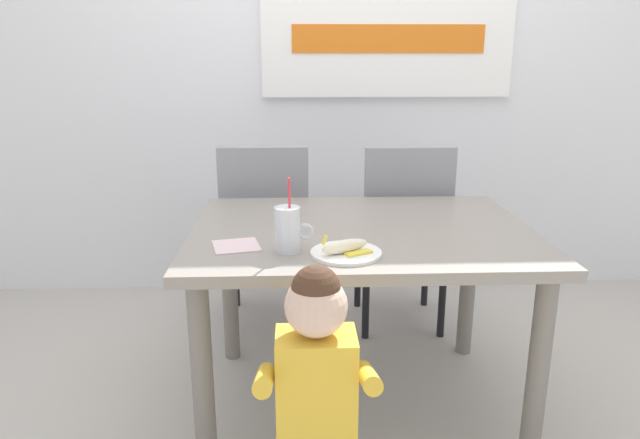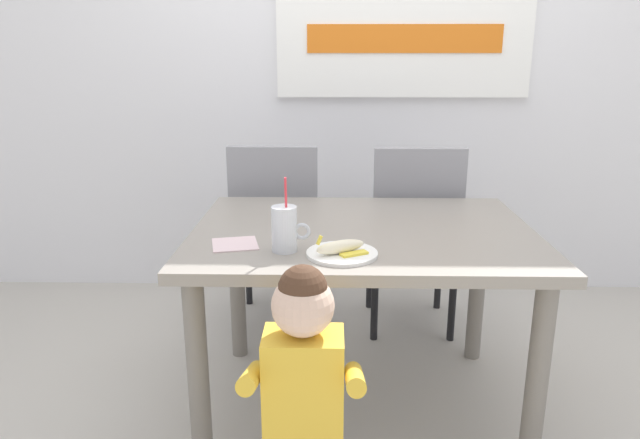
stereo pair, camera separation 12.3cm
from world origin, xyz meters
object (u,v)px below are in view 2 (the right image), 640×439
(peeled_banana, at_px, (341,247))
(milk_cup, at_px, (285,231))
(dining_chair_right, at_px, (414,229))
(toddler_standing, at_px, (303,372))
(paper_napkin, at_px, (235,244))
(snack_plate, at_px, (342,254))
(dining_table, at_px, (362,255))
(dining_chair_left, at_px, (276,226))

(peeled_banana, bearing_deg, milk_cup, 164.31)
(dining_chair_right, bearing_deg, toddler_standing, 70.00)
(peeled_banana, distance_m, paper_napkin, 0.38)
(snack_plate, relative_size, peeled_banana, 1.31)
(dining_table, xyz_separation_m, milk_cup, (-0.27, -0.26, 0.17))
(dining_table, distance_m, milk_cup, 0.41)
(snack_plate, xyz_separation_m, peeled_banana, (-0.00, -0.01, 0.03))
(dining_table, bearing_deg, paper_napkin, -155.50)
(dining_table, height_order, milk_cup, milk_cup)
(milk_cup, xyz_separation_m, snack_plate, (0.19, -0.04, -0.06))
(dining_chair_right, bearing_deg, snack_plate, 69.14)
(milk_cup, relative_size, paper_napkin, 1.68)
(dining_table, distance_m, peeled_banana, 0.35)
(dining_chair_right, distance_m, paper_napkin, 1.15)
(milk_cup, relative_size, peeled_banana, 1.43)
(dining_chair_right, height_order, milk_cup, milk_cup)
(dining_table, distance_m, toddler_standing, 0.68)
(milk_cup, relative_size, snack_plate, 1.09)
(toddler_standing, distance_m, snack_plate, 0.43)
(dining_table, relative_size, dining_chair_left, 1.31)
(dining_chair_left, bearing_deg, dining_chair_right, 177.08)
(dining_table, height_order, paper_napkin, paper_napkin)
(dining_chair_left, distance_m, peeled_banana, 1.08)
(peeled_banana, bearing_deg, snack_plate, 70.80)
(dining_chair_left, height_order, milk_cup, milk_cup)
(toddler_standing, relative_size, milk_cup, 3.33)
(milk_cup, height_order, paper_napkin, milk_cup)
(dining_chair_left, relative_size, snack_plate, 4.17)
(peeled_banana, bearing_deg, paper_napkin, 162.73)
(toddler_standing, bearing_deg, paper_napkin, 119.62)
(paper_napkin, bearing_deg, peeled_banana, -17.27)
(dining_chair_left, distance_m, dining_chair_right, 0.68)
(paper_napkin, bearing_deg, dining_chair_right, 49.88)
(dining_chair_right, xyz_separation_m, snack_plate, (-0.37, -0.97, 0.21))
(toddler_standing, xyz_separation_m, snack_plate, (0.11, 0.34, 0.23))
(dining_table, bearing_deg, toddler_standing, -106.45)
(toddler_standing, xyz_separation_m, peeled_banana, (0.11, 0.33, 0.25))
(dining_table, distance_m, paper_napkin, 0.50)
(dining_chair_left, xyz_separation_m, paper_napkin, (-0.05, -0.90, 0.21))
(dining_chair_right, bearing_deg, peeled_banana, 69.15)
(dining_table, bearing_deg, peeled_banana, -105.33)
(dining_table, distance_m, dining_chair_right, 0.73)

